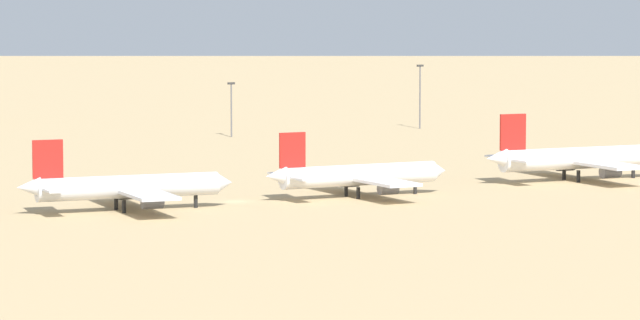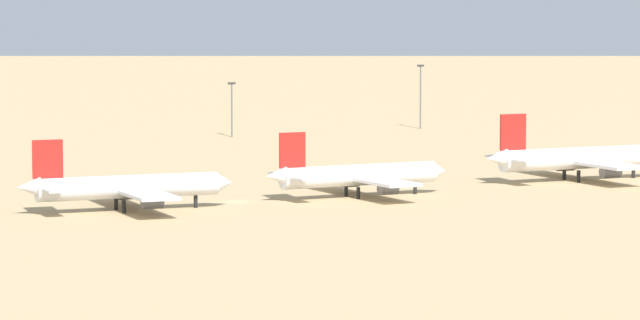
{
  "view_description": "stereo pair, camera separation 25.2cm",
  "coord_description": "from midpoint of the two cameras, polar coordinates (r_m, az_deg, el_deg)",
  "views": [
    {
      "loc": [
        -146.34,
        -244.61,
        32.66
      ],
      "look_at": [
        15.6,
        -1.12,
        6.0
      ],
      "focal_mm": 100.29,
      "sensor_mm": 36.0,
      "label": 1
    },
    {
      "loc": [
        -146.13,
        -244.75,
        32.66
      ],
      "look_at": [
        15.6,
        -1.12,
        6.0
      ],
      "focal_mm": 100.29,
      "sensor_mm": 36.0,
      "label": 2
    }
  ],
  "objects": [
    {
      "name": "light_pole_west",
      "position": [
        419.01,
        -2.86,
        1.77
      ],
      "size": [
        1.8,
        0.5,
        12.86
      ],
      "color": "#59595E",
      "rests_on": "ground"
    },
    {
      "name": "parked_jet_red_3",
      "position": [
        292.29,
        1.18,
        -0.49
      ],
      "size": [
        33.58,
        28.43,
        11.09
      ],
      "rotation": [
        0.0,
        0.0,
        -0.11
      ],
      "color": "white",
      "rests_on": "ground"
    },
    {
      "name": "ground",
      "position": [
        286.91,
        -2.75,
        -1.33
      ],
      "size": [
        4000.0,
        4000.0,
        0.0
      ],
      "primitive_type": "plane",
      "color": "tan"
    },
    {
      "name": "parked_jet_red_2",
      "position": [
        275.03,
        -6.23,
        -0.86
      ],
      "size": [
        34.19,
        29.22,
        11.34
      ],
      "rotation": [
        0.0,
        0.0,
        -0.2
      ],
      "color": "silver",
      "rests_on": "ground"
    },
    {
      "name": "parked_jet_red_4",
      "position": [
        321.62,
        8.17,
        0.05
      ],
      "size": [
        37.34,
        31.76,
        12.35
      ],
      "rotation": [
        0.0,
        0.0,
        -0.15
      ],
      "color": "white",
      "rests_on": "ground"
    },
    {
      "name": "light_pole_mid",
      "position": [
        445.75,
        3.19,
        2.19
      ],
      "size": [
        1.8,
        0.5,
        16.0
      ],
      "color": "#59595E",
      "rests_on": "ground"
    }
  ]
}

